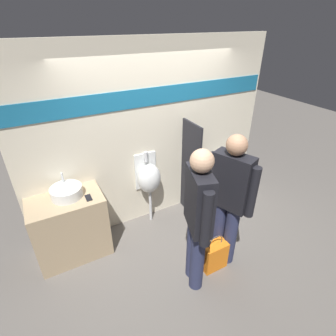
% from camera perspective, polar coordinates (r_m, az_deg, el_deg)
% --- Properties ---
extents(ground_plane, '(16.00, 16.00, 0.00)m').
position_cam_1_polar(ground_plane, '(4.17, 1.15, -13.67)').
color(ground_plane, '#5B5651').
extents(display_wall, '(3.81, 0.07, 2.70)m').
position_cam_1_polar(display_wall, '(3.86, -3.06, 6.79)').
color(display_wall, beige).
rests_on(display_wall, ground_plane).
extents(sink_counter, '(0.92, 0.54, 0.91)m').
position_cam_1_polar(sink_counter, '(3.79, -20.37, -12.05)').
color(sink_counter, tan).
rests_on(sink_counter, ground_plane).
extents(sink_basin, '(0.39, 0.39, 0.28)m').
position_cam_1_polar(sink_basin, '(3.52, -21.23, -4.87)').
color(sink_basin, silver).
rests_on(sink_basin, sink_counter).
extents(cell_phone, '(0.07, 0.14, 0.01)m').
position_cam_1_polar(cell_phone, '(3.44, -16.92, -6.21)').
color(cell_phone, black).
rests_on(cell_phone, sink_counter).
extents(divider_near_counter, '(0.03, 0.49, 1.58)m').
position_cam_1_polar(divider_near_counter, '(4.12, 4.88, -0.61)').
color(divider_near_counter, black).
rests_on(divider_near_counter, ground_plane).
extents(urinal_near_counter, '(0.36, 0.28, 1.19)m').
position_cam_1_polar(urinal_near_counter, '(3.93, -4.17, -2.21)').
color(urinal_near_counter, silver).
rests_on(urinal_near_counter, ground_plane).
extents(toilet, '(0.43, 0.59, 0.89)m').
position_cam_1_polar(toilet, '(4.68, 11.98, -4.30)').
color(toilet, silver).
rests_on(toilet, ground_plane).
extents(person_in_vest, '(0.35, 0.60, 1.81)m').
position_cam_1_polar(person_in_vest, '(3.25, 13.21, -6.25)').
color(person_in_vest, '#282D4C').
rests_on(person_in_vest, ground_plane).
extents(person_with_lanyard, '(0.33, 0.61, 1.81)m').
position_cam_1_polar(person_with_lanyard, '(2.89, 6.53, -10.64)').
color(person_with_lanyard, '#282D4C').
rests_on(person_with_lanyard, ground_plane).
extents(shopping_bag, '(0.33, 0.18, 0.54)m').
position_cam_1_polar(shopping_bag, '(3.62, 10.01, -18.22)').
color(shopping_bag, orange).
rests_on(shopping_bag, ground_plane).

